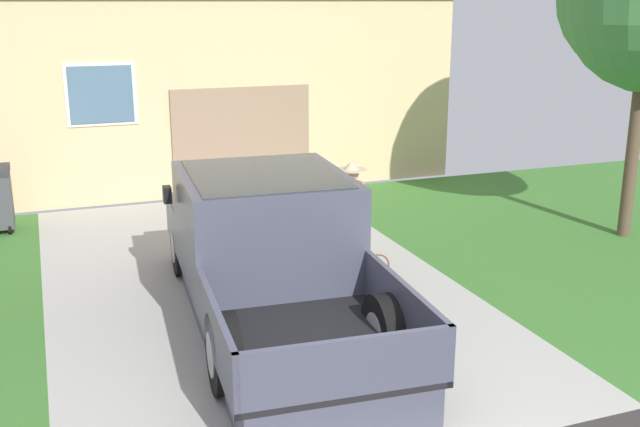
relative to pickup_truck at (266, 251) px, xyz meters
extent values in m
cube|color=#B0AFA7|center=(0.04, 1.06, -0.79)|extent=(5.20, 9.00, 0.06)
cube|color=#424455|center=(-0.03, -0.39, -0.55)|extent=(2.13, 5.51, 0.42)
cube|color=#424455|center=(0.01, 0.07, 0.29)|extent=(2.06, 2.27, 1.26)
cube|color=#1E2833|center=(0.01, 0.07, 0.67)|extent=(1.82, 2.08, 0.53)
cube|color=#424455|center=(0.12, 1.72, -0.06)|extent=(1.99, 1.30, 0.56)
cube|color=black|center=(-0.14, -2.04, -0.31)|extent=(2.05, 2.22, 0.06)
cube|color=#424455|center=(-1.07, -1.97, -0.05)|extent=(0.21, 2.09, 0.58)
cube|color=#424455|center=(0.78, -2.10, -0.05)|extent=(0.21, 2.09, 0.58)
cube|color=#424455|center=(-0.22, -3.05, -0.05)|extent=(1.91, 0.19, 0.58)
cube|color=black|center=(-0.99, 0.89, 0.57)|extent=(0.11, 0.19, 0.20)
cylinder|color=black|center=(-0.71, 1.60, -0.36)|extent=(0.32, 0.82, 0.80)
cylinder|color=#9E9EA3|center=(-0.71, 1.60, -0.36)|extent=(0.31, 0.46, 0.44)
cylinder|color=black|center=(0.93, 1.49, -0.36)|extent=(0.32, 0.82, 0.80)
cylinder|color=#9E9EA3|center=(0.93, 1.49, -0.36)|extent=(0.31, 0.46, 0.44)
cylinder|color=black|center=(-0.95, -1.77, -0.36)|extent=(0.32, 0.82, 0.80)
cylinder|color=#9E9EA3|center=(-0.95, -1.77, -0.36)|extent=(0.31, 0.46, 0.44)
cylinder|color=black|center=(0.69, -1.89, -0.36)|extent=(0.32, 0.82, 0.80)
cylinder|color=#9E9EA3|center=(0.69, -1.89, -0.36)|extent=(0.31, 0.46, 0.44)
cylinder|color=#333842|center=(1.47, 0.57, -0.35)|extent=(0.15, 0.15, 0.81)
cylinder|color=#333842|center=(1.15, 0.44, -0.35)|extent=(0.15, 0.15, 0.81)
cylinder|color=#E55959|center=(1.31, 0.51, 0.32)|extent=(0.30, 0.30, 0.59)
cylinder|color=tan|center=(1.47, 0.57, 0.27)|extent=(0.09, 0.09, 0.63)
cylinder|color=tan|center=(1.14, 0.44, 0.27)|extent=(0.09, 0.09, 0.63)
sphere|color=tan|center=(1.31, 0.51, 0.74)|extent=(0.20, 0.20, 0.20)
cylinder|color=#D1B78E|center=(1.31, 0.51, 0.78)|extent=(0.40, 0.40, 0.01)
cone|color=#D1B78E|center=(1.31, 0.51, 0.84)|extent=(0.21, 0.21, 0.11)
cube|color=brown|center=(1.55, 0.17, -0.64)|extent=(0.39, 0.21, 0.25)
torus|color=brown|center=(1.55, 0.17, -0.46)|extent=(0.35, 0.02, 0.35)
cube|color=#D7BB89|center=(0.80, 8.62, 1.09)|extent=(9.87, 5.79, 3.70)
cube|color=#93755B|center=(1.23, 5.69, 0.27)|extent=(2.70, 0.06, 2.06)
cube|color=slate|center=(-1.31, 5.69, 1.27)|extent=(1.10, 0.05, 1.00)
cube|color=silver|center=(-1.31, 5.71, 1.27)|extent=(1.23, 0.02, 1.12)
cylinder|color=brown|center=(6.24, 0.89, 0.53)|extent=(0.20, 0.20, 2.57)
cylinder|color=black|center=(-2.99, 4.42, -0.67)|extent=(0.05, 0.18, 0.18)
camera|label=1|loc=(-2.39, -8.20, 2.88)|focal=42.28mm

